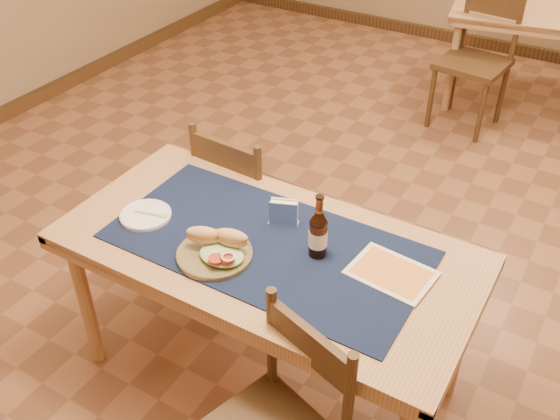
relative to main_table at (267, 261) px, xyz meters
The scene contains 12 objects.
room 1.08m from the main_table, 90.00° to the left, with size 6.04×7.04×2.84m.
main_table is the anchor object (origin of this frame).
placemat 0.09m from the main_table, ahead, with size 1.20×0.60×0.01m, color #0F1938.
baseboard 1.01m from the main_table, 90.00° to the left, with size 6.00×7.00×0.10m.
chair_main_far 0.71m from the main_table, 129.99° to the left, with size 0.44×0.44×0.91m.
chair_back_near 2.77m from the main_table, 89.26° to the left, with size 0.49×0.49×0.96m.
sandwich_plate 0.23m from the main_table, 127.24° to the right, with size 0.28×0.28×0.11m.
side_plate 0.52m from the main_table, 168.53° to the right, with size 0.21×0.21×0.02m.
fork 0.49m from the main_table, 169.11° to the right, with size 0.14×0.06×0.00m.
beer_bottle 0.27m from the main_table, 13.14° to the left, with size 0.07×0.07×0.26m.
napkin_holder 0.20m from the main_table, 93.62° to the left, with size 0.13×0.08×0.11m.
menu_card 0.49m from the main_table, 10.37° to the left, with size 0.31×0.24×0.01m.
Camera 1 is at (0.97, -2.34, 2.26)m, focal length 40.00 mm.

